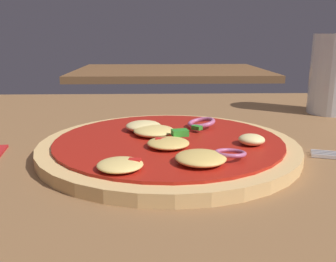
% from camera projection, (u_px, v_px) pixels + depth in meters
% --- Properties ---
extents(dining_table, '(1.35, 0.81, 0.03)m').
position_uv_depth(dining_table, '(189.00, 152.00, 0.47)').
color(dining_table, brown).
rests_on(dining_table, ground).
extents(pizza, '(0.29, 0.29, 0.03)m').
position_uv_depth(pizza, '(169.00, 145.00, 0.42)').
color(pizza, tan).
rests_on(pizza, dining_table).
extents(beer_glass, '(0.08, 0.08, 0.13)m').
position_uv_depth(beer_glass, '(334.00, 78.00, 0.63)').
color(beer_glass, silver).
rests_on(beer_glass, dining_table).
extents(background_table, '(0.76, 0.56, 0.03)m').
position_uv_depth(background_table, '(170.00, 72.00, 1.51)').
color(background_table, brown).
rests_on(background_table, ground).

